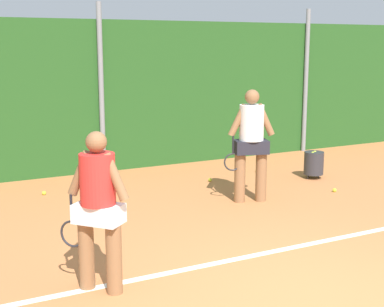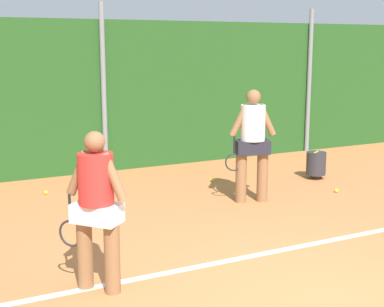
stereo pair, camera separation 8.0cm
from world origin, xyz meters
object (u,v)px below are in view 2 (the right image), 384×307
player_midcourt (252,140)px  tennis_ball_1 (259,170)px  player_foreground_near (96,203)px  tennis_ball_5 (336,191)px  ball_hopper (316,163)px  tennis_ball_2 (212,180)px  tennis_ball_3 (46,193)px

player_midcourt → tennis_ball_1: player_midcourt is taller
player_foreground_near → tennis_ball_5: (4.70, 1.85, -0.88)m
player_foreground_near → ball_hopper: (5.02, 2.79, -0.62)m
player_foreground_near → player_midcourt: bearing=-97.9°
player_midcourt → tennis_ball_2: bearing=-74.8°
tennis_ball_1 → tennis_ball_5: 1.89m
tennis_ball_3 → player_midcourt: bearing=-33.7°
ball_hopper → tennis_ball_3: ball_hopper is taller
tennis_ball_1 → tennis_ball_3: (-4.09, 0.20, 0.00)m
ball_hopper → tennis_ball_3: (-4.72, 1.12, -0.26)m
player_midcourt → ball_hopper: (1.90, 0.76, -0.70)m
tennis_ball_1 → tennis_ball_2: 1.23m
player_midcourt → tennis_ball_1: size_ratio=26.84×
tennis_ball_1 → tennis_ball_3: 4.09m
tennis_ball_1 → tennis_ball_2: size_ratio=1.00×
tennis_ball_1 → player_foreground_near: bearing=-139.8°
player_foreground_near → player_midcourt: size_ratio=0.92×
player_foreground_near → ball_hopper: bearing=-101.9°
ball_hopper → tennis_ball_1: (-0.63, 0.92, -0.26)m
tennis_ball_1 → tennis_ball_2: bearing=-167.7°
tennis_ball_2 → tennis_ball_3: 2.92m
tennis_ball_1 → tennis_ball_3: same height
player_midcourt → tennis_ball_1: 2.31m
player_foreground_near → tennis_ball_3: player_foreground_near is taller
tennis_ball_1 → ball_hopper: bearing=-55.7°
ball_hopper → tennis_ball_1: bearing=124.3°
tennis_ball_1 → tennis_ball_3: bearing=177.2°
tennis_ball_2 → tennis_ball_5: bearing=-46.6°
tennis_ball_2 → player_midcourt: bearing=-92.7°
tennis_ball_2 → player_foreground_near: bearing=-132.8°
player_midcourt → tennis_ball_5: 1.86m
player_midcourt → ball_hopper: size_ratio=3.45×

